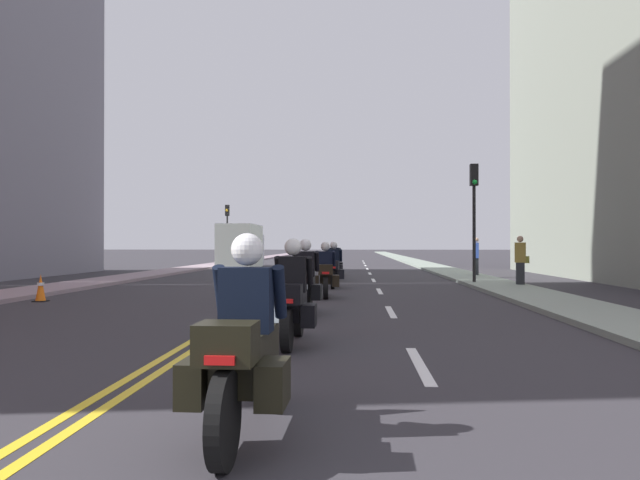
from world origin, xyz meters
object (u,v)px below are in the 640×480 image
object	(u,v)px
motorcycle_1	(292,302)
motorcycle_4	(334,269)
pedestrian_1	(476,257)
parked_truck	(242,248)
traffic_cone_0	(41,288)
motorcycle_5	(334,264)
motorcycle_6	(335,262)
pedestrian_0	(520,261)
motorcycle_3	(325,275)
motorcycle_0	(244,352)
traffic_light_near	(474,201)
traffic_light_far	(227,223)
motorcycle_2	(305,283)

from	to	relation	value
motorcycle_1	motorcycle_4	bearing A→B (deg)	89.93
pedestrian_1	parked_truck	bearing A→B (deg)	59.55
motorcycle_4	traffic_cone_0	xyz separation A→B (m)	(-7.52, -5.61, -0.29)
motorcycle_1	motorcycle_5	size ratio (longest dim) A/B	0.92
pedestrian_1	motorcycle_6	bearing A→B (deg)	89.35
motorcycle_4	pedestrian_0	distance (m)	6.48
motorcycle_5	pedestrian_0	size ratio (longest dim) A/B	1.27
motorcycle_3	pedestrian_0	bearing A→B (deg)	29.27
motorcycle_3	traffic_cone_0	bearing A→B (deg)	-170.24
traffic_cone_0	parked_truck	distance (m)	24.58
motorcycle_4	motorcycle_6	size ratio (longest dim) A/B	1.01
motorcycle_0	parked_truck	size ratio (longest dim) A/B	0.35
traffic_light_near	pedestrian_0	world-z (taller)	traffic_light_near
motorcycle_4	traffic_light_near	size ratio (longest dim) A/B	0.51
pedestrian_0	motorcycle_6	bearing A→B (deg)	140.18
traffic_light_far	pedestrian_1	size ratio (longest dim) A/B	2.42
motorcycle_3	traffic_light_far	size ratio (longest dim) A/B	0.49
motorcycle_1	pedestrian_0	world-z (taller)	pedestrian_0
motorcycle_4	traffic_cone_0	distance (m)	9.39
motorcycle_0	pedestrian_0	world-z (taller)	pedestrian_0
motorcycle_5	traffic_light_far	size ratio (longest dim) A/B	0.52
motorcycle_1	traffic_light_near	bearing A→B (deg)	69.67
motorcycle_5	traffic_cone_0	bearing A→B (deg)	-124.24
motorcycle_6	motorcycle_3	bearing A→B (deg)	-91.24
motorcycle_4	pedestrian_0	size ratio (longest dim) A/B	1.25
motorcycle_0	traffic_cone_0	size ratio (longest dim) A/B	3.12
motorcycle_3	traffic_light_near	distance (m)	7.98
motorcycle_5	motorcycle_3	bearing A→B (deg)	-88.14
motorcycle_5	motorcycle_6	size ratio (longest dim) A/B	1.03
motorcycle_3	motorcycle_6	bearing A→B (deg)	87.34
motorcycle_3	motorcycle_4	world-z (taller)	motorcycle_4
traffic_light_near	pedestrian_1	size ratio (longest dim) A/B	2.47
parked_truck	motorcycle_5	bearing A→B (deg)	-65.33
traffic_light_near	pedestrian_1	distance (m)	5.79
motorcycle_0	traffic_light_far	distance (m)	40.32
motorcycle_0	pedestrian_0	bearing A→B (deg)	70.01
motorcycle_2	motorcycle_0	bearing A→B (deg)	-86.89
motorcycle_6	pedestrian_0	size ratio (longest dim) A/B	1.24
traffic_light_far	pedestrian_1	bearing A→B (deg)	-47.24
motorcycle_2	motorcycle_6	xyz separation A→B (m)	(0.13, 16.45, -0.00)
motorcycle_5	traffic_cone_0	world-z (taller)	motorcycle_5
traffic_cone_0	motorcycle_4	bearing A→B (deg)	36.73
motorcycle_4	motorcycle_2	bearing A→B (deg)	-91.80
motorcycle_3	pedestrian_0	distance (m)	7.79
motorcycle_0	motorcycle_4	distance (m)	16.54
traffic_cone_0	parked_truck	bearing A→B (deg)	88.15
motorcycle_5	traffic_light_near	world-z (taller)	traffic_light_near
motorcycle_1	motorcycle_2	world-z (taller)	motorcycle_2
motorcycle_1	traffic_cone_0	bearing A→B (deg)	139.07
motorcycle_4	motorcycle_5	xyz separation A→B (m)	(-0.13, 4.58, 0.01)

